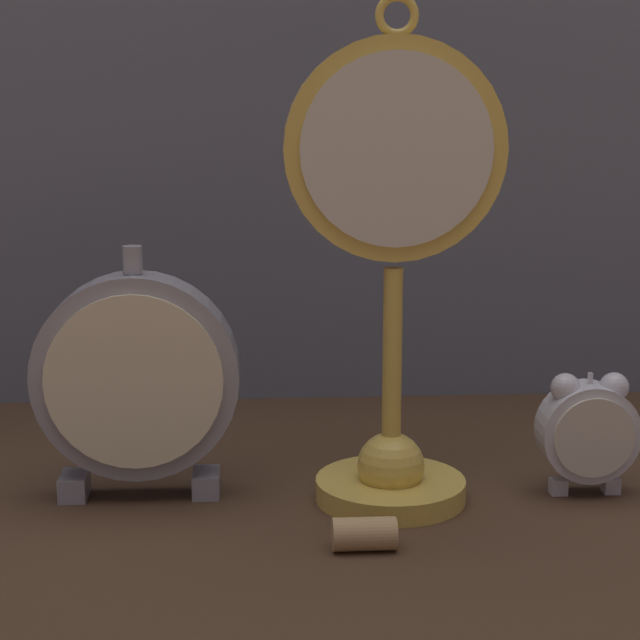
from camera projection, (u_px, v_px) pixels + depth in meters
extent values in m
plane|color=#422D1E|center=(327.00, 522.00, 0.75)|extent=(4.00, 4.00, 0.00)
cylinder|color=gold|center=(390.00, 489.00, 0.79)|extent=(0.11, 0.11, 0.02)
sphere|color=gold|center=(391.00, 466.00, 0.79)|extent=(0.05, 0.05, 0.05)
cylinder|color=gold|center=(392.00, 375.00, 0.77)|extent=(0.01, 0.01, 0.16)
cylinder|color=gold|center=(395.00, 150.00, 0.74)|extent=(0.16, 0.02, 0.16)
cylinder|color=beige|center=(397.00, 150.00, 0.73)|extent=(0.13, 0.00, 0.13)
torus|color=gold|center=(397.00, 15.00, 0.72)|extent=(0.03, 0.01, 0.03)
cube|color=silver|center=(558.00, 486.00, 0.80)|extent=(0.01, 0.01, 0.01)
cube|color=silver|center=(611.00, 485.00, 0.80)|extent=(0.01, 0.01, 0.01)
cylinder|color=silver|center=(587.00, 431.00, 0.79)|extent=(0.07, 0.03, 0.07)
cylinder|color=beige|center=(594.00, 438.00, 0.78)|extent=(0.06, 0.00, 0.06)
sphere|color=silver|center=(565.00, 388.00, 0.79)|extent=(0.02, 0.02, 0.02)
sphere|color=silver|center=(614.00, 387.00, 0.79)|extent=(0.02, 0.02, 0.02)
cylinder|color=silver|center=(590.00, 382.00, 0.79)|extent=(0.00, 0.00, 0.01)
cube|color=gray|center=(74.00, 486.00, 0.79)|extent=(0.02, 0.03, 0.02)
cube|color=gray|center=(206.00, 483.00, 0.80)|extent=(0.02, 0.03, 0.02)
cylinder|color=gray|center=(137.00, 375.00, 0.78)|extent=(0.15, 0.04, 0.15)
cylinder|color=beige|center=(134.00, 383.00, 0.76)|extent=(0.13, 0.00, 0.13)
cylinder|color=gray|center=(133.00, 260.00, 0.76)|extent=(0.01, 0.01, 0.02)
cylinder|color=tan|center=(364.00, 534.00, 0.70)|extent=(0.04, 0.02, 0.02)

